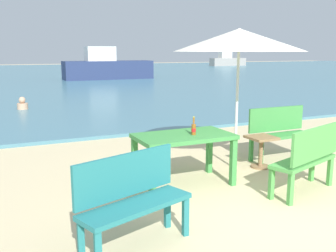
# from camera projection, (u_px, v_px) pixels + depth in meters

# --- Properties ---
(ground_plane) EXTENTS (120.00, 120.00, 0.00)m
(ground_plane) POSITION_uv_depth(u_px,v_px,m) (302.00, 215.00, 4.60)
(ground_plane) COLOR beige
(sea_water) EXTENTS (120.00, 50.00, 0.08)m
(sea_water) POSITION_uv_depth(u_px,v_px,m) (35.00, 75.00, 31.35)
(sea_water) COLOR teal
(sea_water) RESTS_ON ground_plane
(picnic_table_green) EXTENTS (1.40, 0.80, 0.76)m
(picnic_table_green) POSITION_uv_depth(u_px,v_px,m) (184.00, 142.00, 5.56)
(picnic_table_green) COLOR #3D8C42
(picnic_table_green) RESTS_ON ground_plane
(beer_bottle_amber) EXTENTS (0.07, 0.07, 0.26)m
(beer_bottle_amber) POSITION_uv_depth(u_px,v_px,m) (194.00, 128.00, 5.50)
(beer_bottle_amber) COLOR brown
(beer_bottle_amber) RESTS_ON picnic_table_green
(patio_umbrella) EXTENTS (2.10, 2.10, 2.30)m
(patio_umbrella) POSITION_uv_depth(u_px,v_px,m) (239.00, 40.00, 6.06)
(patio_umbrella) COLOR silver
(patio_umbrella) RESTS_ON ground_plane
(side_table_wood) EXTENTS (0.44, 0.44, 0.54)m
(side_table_wood) POSITION_uv_depth(u_px,v_px,m) (261.00, 147.00, 6.45)
(side_table_wood) COLOR olive
(side_table_wood) RESTS_ON ground_plane
(bench_teal_center) EXTENTS (1.25, 0.73, 0.95)m
(bench_teal_center) POSITION_uv_depth(u_px,v_px,m) (132.00, 195.00, 3.78)
(bench_teal_center) COLOR #237275
(bench_teal_center) RESTS_ON ground_plane
(bench_green_left) EXTENTS (1.20, 0.37, 0.95)m
(bench_green_left) POSITION_uv_depth(u_px,v_px,m) (279.00, 130.00, 6.93)
(bench_green_left) COLOR #3D8C42
(bench_green_left) RESTS_ON ground_plane
(bench_green_right) EXTENTS (1.25, 0.71, 0.95)m
(bench_green_right) POSITION_uv_depth(u_px,v_px,m) (308.00, 156.00, 5.22)
(bench_green_right) COLOR #4C9E47
(bench_green_right) RESTS_ON ground_plane
(swimmer_person) EXTENTS (0.34, 0.34, 0.41)m
(swimmer_person) POSITION_uv_depth(u_px,v_px,m) (22.00, 104.00, 12.51)
(swimmer_person) COLOR tan
(swimmer_person) RESTS_ON sea_water
(boat_fishing_trawler) EXTENTS (4.93, 1.34, 1.79)m
(boat_fishing_trawler) POSITION_uv_depth(u_px,v_px,m) (227.00, 61.00, 50.80)
(boat_fishing_trawler) COLOR gray
(boat_fishing_trawler) RESTS_ON sea_water
(boat_sailboat) EXTENTS (6.03, 1.64, 2.19)m
(boat_sailboat) POSITION_uv_depth(u_px,v_px,m) (107.00, 67.00, 26.10)
(boat_sailboat) COLOR navy
(boat_sailboat) RESTS_ON sea_water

